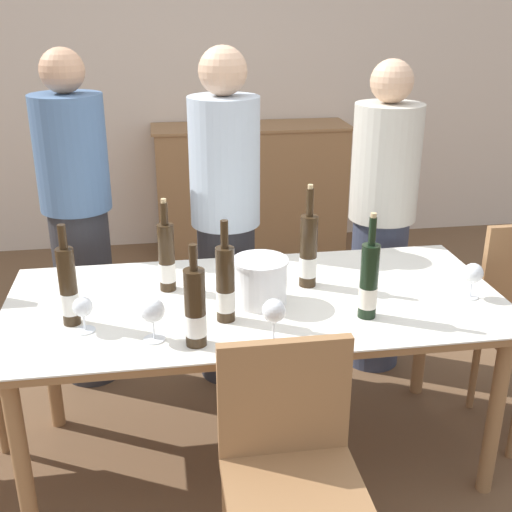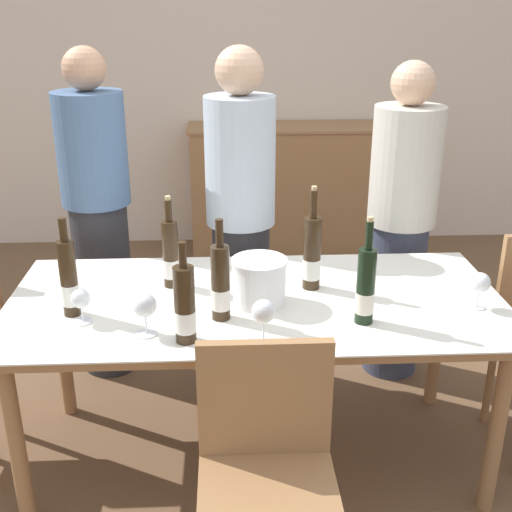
{
  "view_description": "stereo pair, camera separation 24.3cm",
  "coord_description": "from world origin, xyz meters",
  "px_view_note": "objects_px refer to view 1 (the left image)",
  "views": [
    {
      "loc": [
        -0.35,
        -2.23,
        1.83
      ],
      "look_at": [
        0.0,
        0.0,
        0.92
      ],
      "focal_mm": 45.0,
      "sensor_mm": 36.0,
      "label": 1
    },
    {
      "loc": [
        -0.11,
        -2.25,
        1.83
      ],
      "look_at": [
        0.0,
        0.0,
        0.92
      ],
      "focal_mm": 45.0,
      "sensor_mm": 36.0,
      "label": 2
    }
  ],
  "objects_px": {
    "dining_table": "(256,314)",
    "wine_bottle_4": "(225,286)",
    "wine_bottle_2": "(369,282)",
    "person_host": "(79,226)",
    "wine_bottle_0": "(195,310)",
    "person_guest_left": "(226,223)",
    "wine_bottle_5": "(167,259)",
    "wine_bottle_1": "(308,252)",
    "sideboard_cabinet": "(251,189)",
    "wine_glass_3": "(473,274)",
    "chair_near_front": "(290,462)",
    "wine_glass_0": "(83,308)",
    "wine_bottle_3": "(68,288)",
    "person_guest_right": "(381,222)",
    "wine_glass_2": "(153,312)",
    "wine_glass_1": "(274,312)",
    "ice_bucket": "(260,280)"
  },
  "relations": [
    {
      "from": "dining_table",
      "to": "person_guest_right",
      "type": "distance_m",
      "value": 1.01
    },
    {
      "from": "dining_table",
      "to": "person_host",
      "type": "relative_size",
      "value": 1.18
    },
    {
      "from": "wine_bottle_0",
      "to": "wine_bottle_1",
      "type": "bearing_deg",
      "value": 40.74
    },
    {
      "from": "wine_glass_0",
      "to": "wine_bottle_0",
      "type": "bearing_deg",
      "value": -22.04
    },
    {
      "from": "wine_bottle_0",
      "to": "person_guest_left",
      "type": "distance_m",
      "value": 1.02
    },
    {
      "from": "wine_bottle_3",
      "to": "person_host",
      "type": "height_order",
      "value": "person_host"
    },
    {
      "from": "wine_bottle_1",
      "to": "chair_near_front",
      "type": "bearing_deg",
      "value": -106.48
    },
    {
      "from": "wine_bottle_1",
      "to": "person_guest_left",
      "type": "distance_m",
      "value": 0.64
    },
    {
      "from": "wine_bottle_2",
      "to": "wine_glass_3",
      "type": "distance_m",
      "value": 0.46
    },
    {
      "from": "wine_bottle_2",
      "to": "person_host",
      "type": "relative_size",
      "value": 0.24
    },
    {
      "from": "wine_bottle_1",
      "to": "wine_bottle_4",
      "type": "height_order",
      "value": "wine_bottle_1"
    },
    {
      "from": "wine_bottle_5",
      "to": "wine_glass_2",
      "type": "height_order",
      "value": "wine_bottle_5"
    },
    {
      "from": "dining_table",
      "to": "wine_glass_2",
      "type": "bearing_deg",
      "value": -146.02
    },
    {
      "from": "wine_glass_2",
      "to": "dining_table",
      "type": "bearing_deg",
      "value": 33.98
    },
    {
      "from": "sideboard_cabinet",
      "to": "person_host",
      "type": "xyz_separation_m",
      "value": [
        -1.08,
        -1.67,
        0.34
      ]
    },
    {
      "from": "chair_near_front",
      "to": "wine_bottle_0",
      "type": "bearing_deg",
      "value": 124.61
    },
    {
      "from": "wine_bottle_3",
      "to": "wine_glass_3",
      "type": "relative_size",
      "value": 2.64
    },
    {
      "from": "person_guest_left",
      "to": "person_guest_right",
      "type": "xyz_separation_m",
      "value": [
        0.78,
        -0.0,
        -0.04
      ]
    },
    {
      "from": "wine_bottle_4",
      "to": "person_guest_left",
      "type": "xyz_separation_m",
      "value": [
        0.09,
        0.83,
        -0.05
      ]
    },
    {
      "from": "wine_glass_3",
      "to": "wine_bottle_4",
      "type": "bearing_deg",
      "value": -177.71
    },
    {
      "from": "wine_glass_2",
      "to": "person_host",
      "type": "bearing_deg",
      "value": 108.35
    },
    {
      "from": "wine_bottle_2",
      "to": "wine_glass_0",
      "type": "bearing_deg",
      "value": 177.46
    },
    {
      "from": "wine_bottle_0",
      "to": "wine_bottle_4",
      "type": "distance_m",
      "value": 0.2
    },
    {
      "from": "sideboard_cabinet",
      "to": "wine_bottle_4",
      "type": "relative_size",
      "value": 3.83
    },
    {
      "from": "wine_glass_0",
      "to": "wine_glass_1",
      "type": "bearing_deg",
      "value": -14.19
    },
    {
      "from": "wine_glass_3",
      "to": "chair_near_front",
      "type": "distance_m",
      "value": 1.06
    },
    {
      "from": "wine_bottle_4",
      "to": "person_host",
      "type": "height_order",
      "value": "person_host"
    },
    {
      "from": "dining_table",
      "to": "person_guest_left",
      "type": "bearing_deg",
      "value": 93.45
    },
    {
      "from": "wine_bottle_3",
      "to": "person_guest_right",
      "type": "distance_m",
      "value": 1.63
    },
    {
      "from": "sideboard_cabinet",
      "to": "ice_bucket",
      "type": "height_order",
      "value": "sideboard_cabinet"
    },
    {
      "from": "wine_bottle_0",
      "to": "wine_glass_2",
      "type": "xyz_separation_m",
      "value": [
        -0.14,
        0.05,
        -0.02
      ]
    },
    {
      "from": "wine_glass_0",
      "to": "sideboard_cabinet",
      "type": "bearing_deg",
      "value": 69.39
    },
    {
      "from": "sideboard_cabinet",
      "to": "person_guest_left",
      "type": "relative_size",
      "value": 0.89
    },
    {
      "from": "wine_glass_3",
      "to": "chair_near_front",
      "type": "bearing_deg",
      "value": -145.84
    },
    {
      "from": "wine_glass_0",
      "to": "wine_bottle_5",
      "type": "bearing_deg",
      "value": 45.64
    },
    {
      "from": "wine_bottle_1",
      "to": "wine_bottle_3",
      "type": "bearing_deg",
      "value": -168.03
    },
    {
      "from": "wine_glass_1",
      "to": "person_host",
      "type": "relative_size",
      "value": 0.09
    },
    {
      "from": "dining_table",
      "to": "wine_bottle_4",
      "type": "height_order",
      "value": "wine_bottle_4"
    },
    {
      "from": "wine_bottle_4",
      "to": "wine_glass_1",
      "type": "bearing_deg",
      "value": -50.03
    },
    {
      "from": "wine_glass_2",
      "to": "person_guest_right",
      "type": "distance_m",
      "value": 1.48
    },
    {
      "from": "wine_bottle_0",
      "to": "wine_bottle_5",
      "type": "relative_size",
      "value": 0.95
    },
    {
      "from": "wine_glass_3",
      "to": "chair_near_front",
      "type": "height_order",
      "value": "wine_glass_3"
    },
    {
      "from": "wine_bottle_1",
      "to": "wine_bottle_2",
      "type": "distance_m",
      "value": 0.34
    },
    {
      "from": "wine_bottle_1",
      "to": "person_host",
      "type": "bearing_deg",
      "value": 145.07
    },
    {
      "from": "dining_table",
      "to": "sideboard_cabinet",
      "type": "bearing_deg",
      "value": 81.94
    },
    {
      "from": "person_guest_left",
      "to": "wine_glass_2",
      "type": "bearing_deg",
      "value": -110.5
    },
    {
      "from": "wine_bottle_0",
      "to": "ice_bucket",
      "type": "bearing_deg",
      "value": 47.01
    },
    {
      "from": "sideboard_cabinet",
      "to": "chair_near_front",
      "type": "relative_size",
      "value": 1.67
    },
    {
      "from": "wine_bottle_1",
      "to": "wine_bottle_3",
      "type": "distance_m",
      "value": 0.93
    },
    {
      "from": "wine_glass_2",
      "to": "wine_bottle_5",
      "type": "bearing_deg",
      "value": 81.73
    }
  ]
}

